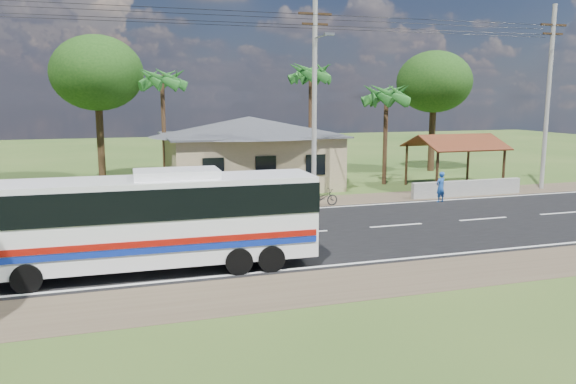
{
  "coord_description": "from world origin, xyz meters",
  "views": [
    {
      "loc": [
        -7.22,
        -21.56,
        5.6
      ],
      "look_at": [
        -0.17,
        1.0,
        1.59
      ],
      "focal_mm": 35.0,
      "sensor_mm": 36.0,
      "label": 1
    }
  ],
  "objects_px": {
    "waiting_shed": "(455,144)",
    "motorcycle": "(322,198)",
    "person": "(441,187)",
    "coach_bus": "(150,215)"
  },
  "relations": [
    {
      "from": "waiting_shed",
      "to": "person",
      "type": "xyz_separation_m",
      "value": [
        -3.53,
        -4.13,
        -1.9
      ]
    },
    {
      "from": "motorcycle",
      "to": "person",
      "type": "xyz_separation_m",
      "value": [
        6.46,
        -0.84,
        0.38
      ]
    },
    {
      "from": "person",
      "to": "waiting_shed",
      "type": "bearing_deg",
      "value": -146.81
    },
    {
      "from": "coach_bus",
      "to": "person",
      "type": "relative_size",
      "value": 6.51
    },
    {
      "from": "waiting_shed",
      "to": "motorcycle",
      "type": "bearing_deg",
      "value": -161.77
    },
    {
      "from": "motorcycle",
      "to": "person",
      "type": "relative_size",
      "value": 1.03
    },
    {
      "from": "coach_bus",
      "to": "person",
      "type": "xyz_separation_m",
      "value": [
        15.69,
        7.92,
        -1.07
      ]
    },
    {
      "from": "waiting_shed",
      "to": "motorcycle",
      "type": "xyz_separation_m",
      "value": [
        -9.99,
        -3.29,
        -2.28
      ]
    },
    {
      "from": "waiting_shed",
      "to": "motorcycle",
      "type": "distance_m",
      "value": 10.76
    },
    {
      "from": "waiting_shed",
      "to": "coach_bus",
      "type": "bearing_deg",
      "value": -147.91
    }
  ]
}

